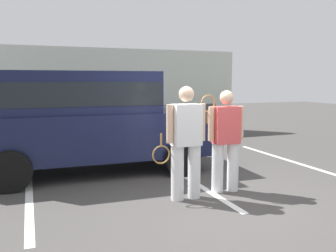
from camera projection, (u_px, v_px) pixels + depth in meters
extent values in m
plane|color=#423F3D|center=(210.00, 200.00, 5.62)|extent=(40.00, 40.00, 0.00)
cube|color=silver|center=(29.00, 192.00, 6.04)|extent=(0.12, 4.40, 0.01)
cube|color=silver|center=(183.00, 175.00, 7.07)|extent=(0.12, 4.40, 0.01)
cube|color=silver|center=(298.00, 163.00, 8.11)|extent=(0.12, 4.40, 0.01)
cube|color=silver|center=(112.00, 93.00, 11.84)|extent=(9.00, 0.30, 2.91)
cube|color=#4C4C51|center=(114.00, 122.00, 11.78)|extent=(7.56, 0.10, 1.02)
cube|color=brown|center=(109.00, 106.00, 11.63)|extent=(0.90, 0.06, 2.10)
cube|color=#141938|center=(95.00, 133.00, 7.34)|extent=(4.67, 2.08, 0.90)
cube|color=#141938|center=(81.00, 92.00, 7.15)|extent=(2.97, 1.87, 0.80)
cube|color=black|center=(81.00, 93.00, 7.15)|extent=(2.91, 1.89, 0.44)
cylinder|color=black|center=(154.00, 142.00, 8.79)|extent=(0.73, 0.29, 0.72)
cylinder|color=black|center=(182.00, 158.00, 7.01)|extent=(0.73, 0.29, 0.72)
cylinder|color=black|center=(18.00, 150.00, 7.78)|extent=(0.73, 0.29, 0.72)
cylinder|color=black|center=(10.00, 171.00, 6.00)|extent=(0.73, 0.29, 0.72)
cylinder|color=white|center=(194.00, 171.00, 5.71)|extent=(0.20, 0.20, 0.87)
cylinder|color=white|center=(177.00, 173.00, 5.59)|extent=(0.20, 0.20, 0.87)
cube|color=white|center=(186.00, 125.00, 5.55)|extent=(0.45, 0.29, 0.65)
sphere|color=beige|center=(186.00, 94.00, 5.49)|extent=(0.24, 0.24, 0.24)
cylinder|color=beige|center=(202.00, 122.00, 5.66)|extent=(0.11, 0.11, 0.59)
cylinder|color=beige|center=(170.00, 124.00, 5.44)|extent=(0.11, 0.11, 0.59)
torus|color=olive|center=(161.00, 155.00, 5.50)|extent=(0.37, 0.03, 0.37)
cylinder|color=olive|center=(161.00, 140.00, 5.47)|extent=(0.03, 0.03, 0.20)
cylinder|color=white|center=(233.00, 167.00, 6.07)|extent=(0.19, 0.19, 0.83)
cylinder|color=white|center=(217.00, 168.00, 5.99)|extent=(0.19, 0.19, 0.83)
cube|color=#E04C4C|center=(226.00, 125.00, 5.94)|extent=(0.45, 0.31, 0.62)
sphere|color=beige|center=(227.00, 97.00, 5.88)|extent=(0.23, 0.23, 0.23)
cylinder|color=beige|center=(241.00, 123.00, 6.00)|extent=(0.11, 0.11, 0.57)
cylinder|color=beige|center=(211.00, 124.00, 5.86)|extent=(0.11, 0.11, 0.57)
torus|color=olive|center=(208.00, 104.00, 5.85)|extent=(0.29, 0.08, 0.29)
cylinder|color=olive|center=(208.00, 118.00, 5.88)|extent=(0.03, 0.03, 0.20)
cylinder|color=gray|center=(208.00, 132.00, 12.05)|extent=(0.42, 0.42, 0.26)
sphere|color=#2D6B28|center=(208.00, 120.00, 12.00)|extent=(0.65, 0.65, 0.65)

